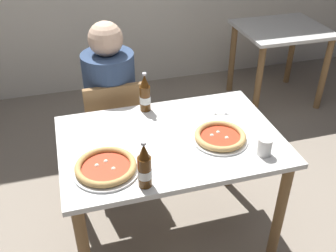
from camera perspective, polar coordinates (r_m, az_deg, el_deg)
ground_plane at (r=2.64m, az=0.31°, el=-15.26°), size 8.00×8.00×0.00m
dining_table_main at (r=2.20m, az=0.36°, el=-4.27°), size 1.20×0.80×0.75m
chair_behind_table at (r=2.74m, az=-7.81°, el=-0.06°), size 0.40×0.40×0.85m
diner_seated at (r=2.73m, az=-8.15°, el=2.29°), size 0.34×0.34×1.21m
dining_table_background at (r=3.93m, az=16.00°, el=11.48°), size 0.80×0.70×0.75m
pizza_margherita_near at (r=2.12m, az=7.60°, el=-1.57°), size 0.30×0.30×0.04m
pizza_marinara_far at (r=1.93m, az=-9.04°, el=-5.98°), size 0.33×0.33×0.04m
beer_bottle_left at (r=1.77m, az=-3.44°, el=-6.08°), size 0.07×0.07×0.25m
beer_bottle_center at (r=2.33m, az=-3.37°, el=4.55°), size 0.07×0.07×0.25m
napkin_with_cutlery at (r=2.43m, az=7.25°, el=2.81°), size 0.21×0.21×0.01m
paper_cup at (r=2.05m, az=13.91°, el=-2.94°), size 0.07×0.07×0.09m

